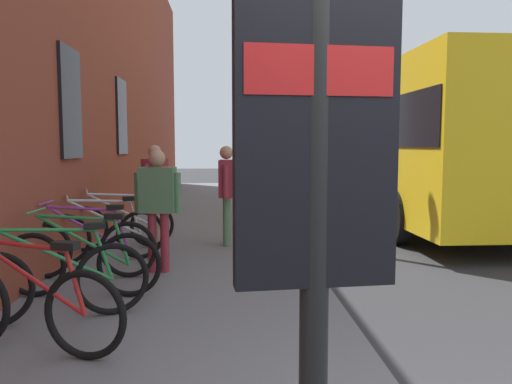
{
  "coord_description": "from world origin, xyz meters",
  "views": [
    {
      "loc": [
        -1.95,
        1.2,
        1.8
      ],
      "look_at": [
        4.05,
        0.86,
        1.23
      ],
      "focal_mm": 34.9,
      "sensor_mm": 36.0,
      "label": 1
    }
  ],
  "objects_px": {
    "bicycle_end_of_row": "(82,262)",
    "city_bus": "(397,140)",
    "pedestrian_crossing_street": "(158,198)",
    "transit_info_sign": "(315,168)",
    "street_lamp": "(276,71)",
    "bicycle_by_door": "(56,281)",
    "bicycle_mid_rack": "(104,235)",
    "pedestrian_by_facade": "(227,185)",
    "bicycle_under_window": "(87,248)",
    "pedestrian_near_bus": "(155,183)",
    "bicycle_far_end": "(28,306)",
    "bicycle_leaning_wall": "(120,225)"
  },
  "relations": [
    {
      "from": "city_bus",
      "to": "pedestrian_near_bus",
      "type": "distance_m",
      "value": 6.58
    },
    {
      "from": "pedestrian_by_facade",
      "to": "pedestrian_crossing_street",
      "type": "distance_m",
      "value": 1.93
    },
    {
      "from": "pedestrian_near_bus",
      "to": "street_lamp",
      "type": "relative_size",
      "value": 0.33
    },
    {
      "from": "bicycle_far_end",
      "to": "bicycle_end_of_row",
      "type": "relative_size",
      "value": 0.96
    },
    {
      "from": "bicycle_end_of_row",
      "to": "pedestrian_crossing_street",
      "type": "bearing_deg",
      "value": -33.44
    },
    {
      "from": "street_lamp",
      "to": "pedestrian_by_facade",
      "type": "bearing_deg",
      "value": 138.38
    },
    {
      "from": "city_bus",
      "to": "bicycle_mid_rack",
      "type": "bearing_deg",
      "value": 129.97
    },
    {
      "from": "bicycle_under_window",
      "to": "bicycle_leaning_wall",
      "type": "relative_size",
      "value": 1.03
    },
    {
      "from": "bicycle_under_window",
      "to": "city_bus",
      "type": "height_order",
      "value": "city_bus"
    },
    {
      "from": "bicycle_far_end",
      "to": "pedestrian_by_facade",
      "type": "height_order",
      "value": "pedestrian_by_facade"
    },
    {
      "from": "city_bus",
      "to": "bicycle_by_door",
      "type": "bearing_deg",
      "value": 141.9
    },
    {
      "from": "bicycle_far_end",
      "to": "pedestrian_by_facade",
      "type": "relative_size",
      "value": 1.03
    },
    {
      "from": "bicycle_end_of_row",
      "to": "bicycle_far_end",
      "type": "bearing_deg",
      "value": -180.0
    },
    {
      "from": "transit_info_sign",
      "to": "pedestrian_crossing_street",
      "type": "bearing_deg",
      "value": 13.94
    },
    {
      "from": "bicycle_mid_rack",
      "to": "transit_info_sign",
      "type": "xyz_separation_m",
      "value": [
        -5.5,
        -2.07,
        1.21
      ]
    },
    {
      "from": "city_bus",
      "to": "pedestrian_crossing_street",
      "type": "xyz_separation_m",
      "value": [
        -5.63,
        5.11,
        -0.81
      ]
    },
    {
      "from": "bicycle_far_end",
      "to": "bicycle_under_window",
      "type": "xyz_separation_m",
      "value": [
        2.29,
        0.17,
        -0.0
      ]
    },
    {
      "from": "bicycle_end_of_row",
      "to": "city_bus",
      "type": "height_order",
      "value": "city_bus"
    },
    {
      "from": "bicycle_mid_rack",
      "to": "city_bus",
      "type": "distance_m",
      "value": 7.92
    },
    {
      "from": "bicycle_under_window",
      "to": "pedestrian_near_bus",
      "type": "distance_m",
      "value": 2.4
    },
    {
      "from": "bicycle_leaning_wall",
      "to": "city_bus",
      "type": "height_order",
      "value": "city_bus"
    },
    {
      "from": "pedestrian_near_bus",
      "to": "street_lamp",
      "type": "xyz_separation_m",
      "value": [
        0.75,
        -2.14,
        2.0
      ]
    },
    {
      "from": "transit_info_sign",
      "to": "pedestrian_by_facade",
      "type": "relative_size",
      "value": 1.45
    },
    {
      "from": "city_bus",
      "to": "street_lamp",
      "type": "xyz_separation_m",
      "value": [
        -2.88,
        3.3,
        1.23
      ]
    },
    {
      "from": "bicycle_by_door",
      "to": "bicycle_under_window",
      "type": "relative_size",
      "value": 0.96
    },
    {
      "from": "bicycle_mid_rack",
      "to": "city_bus",
      "type": "bearing_deg",
      "value": -50.03
    },
    {
      "from": "bicycle_leaning_wall",
      "to": "street_lamp",
      "type": "distance_m",
      "value": 3.94
    },
    {
      "from": "bicycle_mid_rack",
      "to": "street_lamp",
      "type": "relative_size",
      "value": 0.33
    },
    {
      "from": "bicycle_end_of_row",
      "to": "city_bus",
      "type": "xyz_separation_m",
      "value": [
        6.67,
        -5.81,
        1.41
      ]
    },
    {
      "from": "bicycle_under_window",
      "to": "bicycle_leaning_wall",
      "type": "distance_m",
      "value": 1.74
    },
    {
      "from": "bicycle_by_door",
      "to": "bicycle_mid_rack",
      "type": "xyz_separation_m",
      "value": [
        2.44,
        0.14,
        0.0
      ]
    },
    {
      "from": "transit_info_sign",
      "to": "street_lamp",
      "type": "bearing_deg",
      "value": -4.53
    },
    {
      "from": "bicycle_far_end",
      "to": "street_lamp",
      "type": "relative_size",
      "value": 0.33
    },
    {
      "from": "bicycle_by_door",
      "to": "street_lamp",
      "type": "height_order",
      "value": "street_lamp"
    },
    {
      "from": "pedestrian_crossing_street",
      "to": "street_lamp",
      "type": "xyz_separation_m",
      "value": [
        2.75,
        -1.81,
        2.04
      ]
    },
    {
      "from": "bicycle_by_door",
      "to": "bicycle_mid_rack",
      "type": "bearing_deg",
      "value": 3.22
    },
    {
      "from": "bicycle_far_end",
      "to": "pedestrian_by_facade",
      "type": "bearing_deg",
      "value": -20.43
    },
    {
      "from": "bicycle_end_of_row",
      "to": "bicycle_mid_rack",
      "type": "distance_m",
      "value": 1.68
    },
    {
      "from": "bicycle_end_of_row",
      "to": "street_lamp",
      "type": "distance_m",
      "value": 5.26
    },
    {
      "from": "bicycle_far_end",
      "to": "pedestrian_crossing_street",
      "type": "bearing_deg",
      "value": -15.22
    },
    {
      "from": "bicycle_under_window",
      "to": "city_bus",
      "type": "xyz_separation_m",
      "value": [
        5.88,
        -5.98,
        1.41
      ]
    },
    {
      "from": "street_lamp",
      "to": "bicycle_by_door",
      "type": "bearing_deg",
      "value": 150.97
    },
    {
      "from": "bicycle_mid_rack",
      "to": "pedestrian_near_bus",
      "type": "height_order",
      "value": "pedestrian_near_bus"
    },
    {
      "from": "city_bus",
      "to": "bicycle_end_of_row",
      "type": "bearing_deg",
      "value": 138.98
    },
    {
      "from": "bicycle_mid_rack",
      "to": "pedestrian_by_facade",
      "type": "height_order",
      "value": "pedestrian_by_facade"
    },
    {
      "from": "transit_info_sign",
      "to": "city_bus",
      "type": "xyz_separation_m",
      "value": [
        10.5,
        -3.9,
        0.2
      ]
    },
    {
      "from": "bicycle_far_end",
      "to": "bicycle_mid_rack",
      "type": "bearing_deg",
      "value": 2.98
    },
    {
      "from": "pedestrian_near_bus",
      "to": "pedestrian_by_facade",
      "type": "height_order",
      "value": "pedestrian_near_bus"
    },
    {
      "from": "transit_info_sign",
      "to": "pedestrian_near_bus",
      "type": "bearing_deg",
      "value": 12.55
    },
    {
      "from": "bicycle_far_end",
      "to": "street_lamp",
      "type": "xyz_separation_m",
      "value": [
        5.29,
        -2.51,
        2.64
      ]
    }
  ]
}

